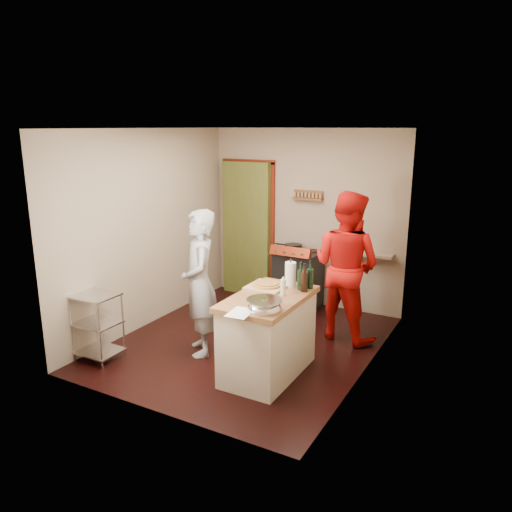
# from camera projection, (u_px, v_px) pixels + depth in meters

# --- Properties ---
(floor) EXTENTS (3.50, 3.50, 0.00)m
(floor) POSITION_uv_depth(u_px,v_px,m) (247.00, 343.00, 6.23)
(floor) COLOR black
(floor) RESTS_ON ground
(back_wall) EXTENTS (3.00, 0.44, 2.60)m
(back_wall) POSITION_uv_depth(u_px,v_px,m) (268.00, 225.00, 7.75)
(back_wall) COLOR gray
(back_wall) RESTS_ON ground
(left_wall) EXTENTS (0.04, 3.50, 2.60)m
(left_wall) POSITION_uv_depth(u_px,v_px,m) (148.00, 229.00, 6.60)
(left_wall) COLOR gray
(left_wall) RESTS_ON ground
(right_wall) EXTENTS (0.04, 3.50, 2.60)m
(right_wall) POSITION_uv_depth(u_px,v_px,m) (371.00, 257.00, 5.20)
(right_wall) COLOR gray
(right_wall) RESTS_ON ground
(ceiling) EXTENTS (3.00, 3.50, 0.02)m
(ceiling) POSITION_uv_depth(u_px,v_px,m) (246.00, 127.00, 5.56)
(ceiling) COLOR white
(ceiling) RESTS_ON back_wall
(stove) EXTENTS (0.60, 0.63, 1.00)m
(stove) POSITION_uv_depth(u_px,v_px,m) (298.00, 279.00, 7.30)
(stove) COLOR black
(stove) RESTS_ON ground
(wire_shelving) EXTENTS (0.48, 0.40, 0.80)m
(wire_shelving) POSITION_uv_depth(u_px,v_px,m) (97.00, 324.00, 5.69)
(wire_shelving) COLOR silver
(wire_shelving) RESTS_ON ground
(island) EXTENTS (0.70, 1.31, 1.20)m
(island) POSITION_uv_depth(u_px,v_px,m) (268.00, 333.00, 5.35)
(island) COLOR beige
(island) RESTS_ON ground
(person_stripe) EXTENTS (0.72, 0.75, 1.72)m
(person_stripe) POSITION_uv_depth(u_px,v_px,m) (200.00, 283.00, 5.77)
(person_stripe) COLOR #9FA0A3
(person_stripe) RESTS_ON ground
(person_red) EXTENTS (1.05, 0.90, 1.88)m
(person_red) POSITION_uv_depth(u_px,v_px,m) (346.00, 266.00, 6.19)
(person_red) COLOR red
(person_red) RESTS_ON ground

